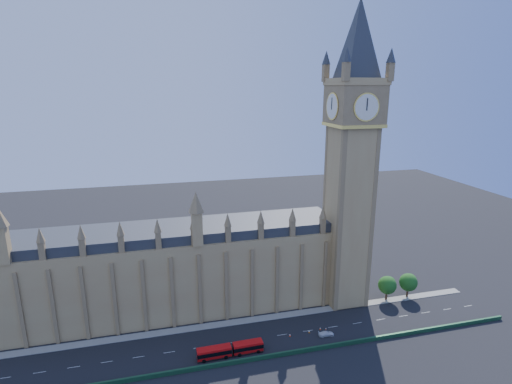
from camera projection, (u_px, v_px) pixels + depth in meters
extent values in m
plane|color=black|center=(241.00, 341.00, 112.65)|extent=(400.00, 400.00, 0.00)
cube|color=#A68250|center=(148.00, 276.00, 124.13)|extent=(120.00, 20.00, 25.00)
cube|color=#2D3035|center=(145.00, 234.00, 120.55)|extent=(120.00, 18.00, 3.00)
cube|color=#A68250|center=(348.00, 218.00, 127.39)|extent=(12.00, 12.00, 58.00)
cube|color=olive|center=(354.00, 106.00, 118.44)|extent=(14.00, 14.00, 12.00)
cylinder|color=silver|center=(367.00, 107.00, 111.74)|extent=(7.20, 0.30, 7.20)
cube|color=#A68250|center=(356.00, 82.00, 116.65)|extent=(14.50, 14.50, 2.00)
cube|color=#1E4C2D|center=(249.00, 360.00, 104.07)|extent=(160.00, 0.60, 1.20)
cube|color=gray|center=(235.00, 322.00, 121.54)|extent=(160.00, 3.00, 0.16)
cylinder|color=#382619|center=(386.00, 295.00, 133.88)|extent=(0.70, 0.70, 4.00)
sphere|color=#1E4512|center=(387.00, 285.00, 132.98)|extent=(6.00, 6.00, 6.00)
sphere|color=#1E4512|center=(389.00, 283.00, 133.30)|extent=(4.38, 4.38, 4.38)
cylinder|color=#382619|center=(407.00, 292.00, 135.78)|extent=(0.70, 0.70, 4.00)
sphere|color=#1E4512|center=(408.00, 282.00, 134.88)|extent=(6.00, 6.00, 6.00)
sphere|color=#1E4512|center=(410.00, 280.00, 135.20)|extent=(4.38, 4.38, 4.38)
cube|color=red|center=(214.00, 353.00, 105.30)|extent=(9.13, 2.68, 3.03)
cube|color=red|center=(248.00, 347.00, 107.63)|extent=(8.12, 2.66, 3.03)
cube|color=black|center=(214.00, 352.00, 105.20)|extent=(9.18, 2.73, 1.15)
cube|color=black|center=(248.00, 346.00, 107.53)|extent=(8.17, 2.71, 1.15)
cylinder|color=black|center=(230.00, 351.00, 106.44)|extent=(0.85, 2.44, 2.42)
cylinder|color=black|center=(204.00, 361.00, 103.64)|extent=(1.01, 0.32, 1.01)
cylinder|color=black|center=(203.00, 355.00, 105.99)|extent=(1.01, 0.32, 1.01)
cylinder|color=black|center=(226.00, 357.00, 105.12)|extent=(1.01, 0.32, 1.01)
cylinder|color=black|center=(224.00, 351.00, 107.47)|extent=(1.01, 0.32, 1.01)
cylinder|color=black|center=(240.00, 355.00, 106.05)|extent=(1.01, 0.32, 1.01)
cylinder|color=black|center=(238.00, 349.00, 108.41)|extent=(1.01, 0.32, 1.01)
cylinder|color=black|center=(258.00, 352.00, 107.36)|extent=(1.01, 0.32, 1.01)
cylinder|color=black|center=(256.00, 346.00, 109.72)|extent=(1.01, 0.32, 1.01)
imported|color=#474A4F|center=(238.00, 346.00, 109.42)|extent=(4.95, 2.54, 1.61)
imported|color=#9FA0A6|center=(252.00, 346.00, 109.22)|extent=(4.78, 1.78, 1.56)
imported|color=white|center=(326.00, 334.00, 114.91)|extent=(4.54, 1.98, 1.30)
cube|color=black|center=(309.00, 333.00, 116.48)|extent=(0.47, 0.47, 0.04)
cone|color=orange|center=(309.00, 332.00, 116.40)|extent=(0.52, 0.52, 0.70)
cylinder|color=white|center=(309.00, 331.00, 116.37)|extent=(0.34, 0.34, 0.12)
cube|color=black|center=(290.00, 336.00, 114.77)|extent=(0.59, 0.59, 0.04)
cone|color=#FF380D|center=(290.00, 335.00, 114.67)|extent=(0.65, 0.65, 0.79)
cylinder|color=white|center=(290.00, 335.00, 114.64)|extent=(0.38, 0.38, 0.13)
cube|color=black|center=(326.00, 330.00, 117.88)|extent=(0.41, 0.41, 0.04)
cone|color=#E34B0B|center=(326.00, 329.00, 117.80)|extent=(0.45, 0.45, 0.63)
cylinder|color=white|center=(326.00, 329.00, 117.78)|extent=(0.31, 0.31, 0.11)
cube|color=black|center=(320.00, 330.00, 117.96)|extent=(0.43, 0.43, 0.04)
cone|color=#FF440D|center=(320.00, 329.00, 117.88)|extent=(0.47, 0.47, 0.69)
cylinder|color=white|center=(320.00, 328.00, 117.86)|extent=(0.33, 0.33, 0.12)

